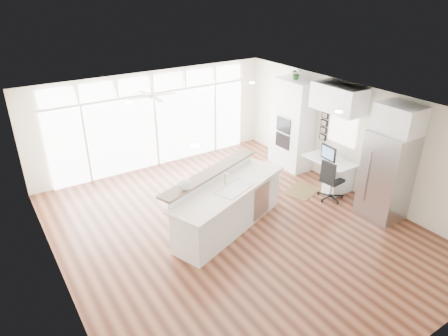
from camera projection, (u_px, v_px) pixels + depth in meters
floor at (234, 229)px, 8.68m from camera, size 7.00×8.00×0.02m
ceiling at (236, 109)px, 7.51m from camera, size 7.00×8.00×0.02m
wall_back at (154, 120)px, 11.12m from camera, size 7.00×0.04×2.70m
wall_front at (413, 290)px, 5.07m from camera, size 7.00×0.04×2.70m
wall_left at (55, 226)px, 6.37m from camera, size 0.04×8.00×2.70m
wall_right at (352, 139)px, 9.81m from camera, size 0.04×8.00×2.70m
glass_wall at (156, 130)px, 11.20m from camera, size 5.80×0.06×2.08m
transom_row at (152, 83)px, 10.63m from camera, size 5.90×0.06×0.40m
desk_window at (343, 128)px, 9.93m from camera, size 0.04×0.85×0.85m
ceiling_fan at (152, 92)px, 9.47m from camera, size 1.16×1.16×0.32m
recessed_lights at (230, 107)px, 7.67m from camera, size 3.40×3.00×0.02m
oven_cabinet at (292, 124)px, 11.06m from camera, size 0.64×1.20×2.50m
desk_nook at (328, 173)px, 10.28m from camera, size 0.72×1.30×0.76m
upper_cabinets at (339, 98)px, 9.45m from camera, size 0.64×1.30×0.64m
refrigerator at (386, 176)px, 8.75m from camera, size 0.76×0.90×2.00m
fridge_cabinet at (399, 119)px, 8.22m from camera, size 0.64×0.90×0.60m
framed_photos at (324, 126)px, 10.47m from camera, size 0.06×0.22×0.80m
kitchen_island at (230, 203)px, 8.47m from camera, size 3.27×2.15×1.21m
rug at (302, 191)px, 10.20m from camera, size 1.07×0.90×0.01m
office_chair at (332, 180)px, 9.63m from camera, size 0.58×0.55×1.03m
fishbowl at (184, 184)px, 7.68m from camera, size 0.32×0.32×0.25m
monitor at (328, 153)px, 9.98m from camera, size 0.12×0.50×0.41m
keyboard at (323, 161)px, 9.99m from camera, size 0.17×0.36×0.02m
potted_plant at (296, 75)px, 10.46m from camera, size 0.30×0.33×0.24m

